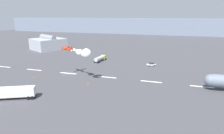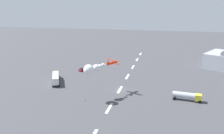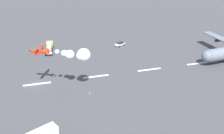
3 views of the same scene
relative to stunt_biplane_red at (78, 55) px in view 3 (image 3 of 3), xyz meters
The scene contains 9 objects.
ground_plane 17.86m from the stunt_biplane_red, 146.17° to the left, with size 440.00×440.00×0.00m, color #424247.
runway_stripe_4 17.86m from the stunt_biplane_red, 146.17° to the left, with size 8.00×0.90×0.01m, color white.
runway_stripe_5 15.00m from the stunt_biplane_red, 50.73° to the left, with size 8.00×0.90×0.01m, color white.
runway_stripe_6 27.82m from the stunt_biplane_red, 17.73° to the left, with size 8.00×0.90×0.01m, color white.
runway_stripe_7 44.33m from the stunt_biplane_red, 10.42° to the left, with size 8.00×0.90×0.01m, color white.
stunt_biplane_red is the anchor object (origin of this frame).
fuel_tanker_truck 34.84m from the stunt_biplane_red, 100.68° to the left, with size 3.87×10.05×2.90m.
airport_staff_sedan 39.60m from the stunt_biplane_red, 55.63° to the left, with size 4.58×3.57×1.52m.
traffic_cone_far 11.20m from the stunt_biplane_red, 39.23° to the right, with size 0.44×0.44×0.75m, color orange.
Camera 3 is at (2.69, -71.99, 37.91)m, focal length 42.48 mm.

